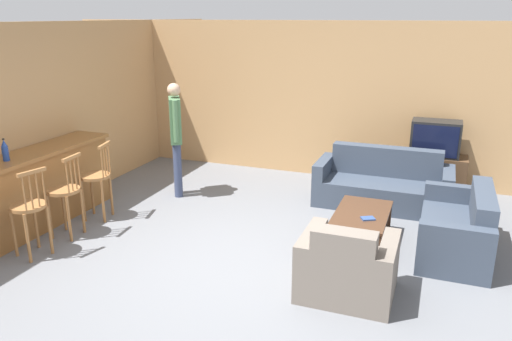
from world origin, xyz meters
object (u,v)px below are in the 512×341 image
object	(u,v)px
coffee_table	(362,217)
couch_far	(383,186)
bar_chair_far	(97,180)
bar_chair_near	(30,212)
tv	(436,138)
person_by_window	(176,133)
armchair_near	(347,269)
loveseat_right	(459,229)
book_on_table	(368,218)
bar_chair_mid	(65,195)
bottle	(5,151)
tv_unit	(432,174)

from	to	relation	value
coffee_table	couch_far	bearing A→B (deg)	86.86
bar_chair_far	bar_chair_near	bearing A→B (deg)	-90.00
bar_chair_far	tv	world-z (taller)	tv
bar_chair_near	person_by_window	distance (m)	2.50
armchair_near	person_by_window	bearing A→B (deg)	146.54
loveseat_right	book_on_table	bearing A→B (deg)	-160.93
coffee_table	loveseat_right	bearing A→B (deg)	8.65
bar_chair_mid	bottle	bearing A→B (deg)	-152.17
loveseat_right	tv	distance (m)	2.16
coffee_table	tv	distance (m)	2.39
loveseat_right	coffee_table	size ratio (longest dim) A/B	1.42
loveseat_right	tv_unit	bearing A→B (deg)	100.46
loveseat_right	bottle	bearing A→B (deg)	-163.32
bar_chair_far	couch_far	distance (m)	4.05
bar_chair_mid	coffee_table	world-z (taller)	bar_chair_mid
bar_chair_near	loveseat_right	size ratio (longest dim) A/B	0.69
armchair_near	bar_chair_mid	bearing A→B (deg)	177.38
bar_chair_near	bottle	bearing A→B (deg)	152.63
armchair_near	loveseat_right	xyz separation A→B (m)	(1.04, 1.41, -0.01)
bar_chair_far	person_by_window	world-z (taller)	person_by_window
bar_chair_near	loveseat_right	xyz separation A→B (m)	(4.59, 1.83, -0.26)
bar_chair_mid	couch_far	distance (m)	4.37
bar_chair_mid	armchair_near	bearing A→B (deg)	-2.62
bar_chair_mid	person_by_window	bearing A→B (deg)	73.01
tv_unit	tv	size ratio (longest dim) A/B	1.39
couch_far	bar_chair_mid	bearing A→B (deg)	-144.81
armchair_near	tv_unit	size ratio (longest dim) A/B	0.92
coffee_table	bar_chair_mid	bearing A→B (deg)	-162.77
couch_far	book_on_table	xyz separation A→B (m)	(0.02, -1.61, 0.12)
loveseat_right	bottle	xyz separation A→B (m)	(-5.14, -1.54, 0.85)
bar_chair_mid	tv_unit	size ratio (longest dim) A/B	1.06
armchair_near	bottle	distance (m)	4.19
tv	book_on_table	size ratio (longest dim) A/B	3.87
tv_unit	bottle	xyz separation A→B (m)	(-4.76, -3.59, 0.83)
couch_far	loveseat_right	distance (m)	1.63
bar_chair_far	coffee_table	distance (m)	3.52
bar_chair_near	loveseat_right	bearing A→B (deg)	21.71
tv	armchair_near	bearing A→B (deg)	-100.85
loveseat_right	tv	xyz separation A→B (m)	(-0.38, 2.04, 0.60)
bar_chair_near	bottle	distance (m)	0.86
bar_chair_near	tv	world-z (taller)	tv
bar_chair_far	tv_unit	distance (m)	5.00
bar_chair_mid	person_by_window	xyz separation A→B (m)	(0.56, 1.82, 0.44)
tv_unit	book_on_table	world-z (taller)	tv_unit
bar_chair_near	couch_far	size ratio (longest dim) A/B	0.56
couch_far	bottle	world-z (taller)	bottle
loveseat_right	tv	world-z (taller)	tv
bottle	person_by_window	bearing A→B (deg)	62.28
bar_chair_mid	coffee_table	bearing A→B (deg)	17.23
bar_chair_far	loveseat_right	distance (m)	4.64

